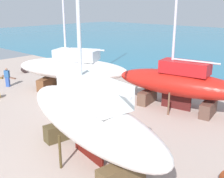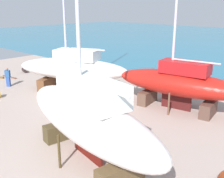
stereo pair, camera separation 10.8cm
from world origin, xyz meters
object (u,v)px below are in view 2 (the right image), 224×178
at_px(sailboat_far_slipway, 178,82).
at_px(barrel_rust_far, 25,70).
at_px(sailboat_mid_port, 87,116).
at_px(sailboat_large_starboard, 73,68).
at_px(worker, 8,77).

relative_size(sailboat_far_slipway, barrel_rust_far, 20.02).
distance_m(sailboat_far_slipway, barrel_rust_far, 17.87).
relative_size(sailboat_far_slipway, sailboat_mid_port, 0.93).
xyz_separation_m(sailboat_far_slipway, barrel_rust_far, (-17.73, -1.48, -1.68)).
distance_m(sailboat_large_starboard, worker, 6.27).
height_order(worker, barrel_rust_far, worker).
bearing_deg(sailboat_far_slipway, sailboat_large_starboard, 5.33).
bearing_deg(sailboat_far_slipway, barrel_rust_far, -4.19).
distance_m(sailboat_large_starboard, sailboat_mid_port, 10.96).
relative_size(sailboat_mid_port, worker, 9.89).
bearing_deg(sailboat_large_starboard, sailboat_mid_port, 119.36).
bearing_deg(sailboat_mid_port, sailboat_large_starboard, -25.04).
bearing_deg(sailboat_large_starboard, worker, 5.66).
xyz_separation_m(sailboat_large_starboard, sailboat_mid_port, (8.89, -6.41, 0.14)).
xyz_separation_m(worker, barrel_rust_far, (-3.76, 3.86, -0.61)).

